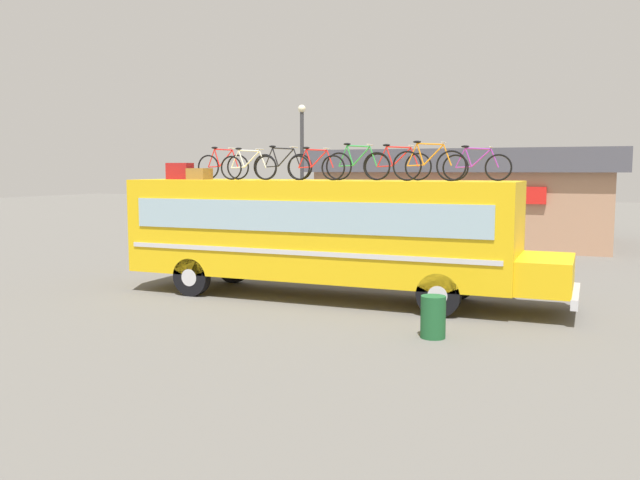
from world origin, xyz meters
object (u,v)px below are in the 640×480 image
object	(u,v)px
rooftop_bicycle_4	(316,166)
rooftop_bicycle_6	(397,165)
rooftop_bicycle_1	(223,166)
bus	(324,230)
rooftop_bicycle_5	(357,165)
trash_bin	(433,317)
luggage_bag_1	(180,171)
luggage_bag_2	(199,174)
street_lamp	(302,173)
rooftop_bicycle_8	(476,166)
rooftop_bicycle_2	(248,166)
rooftop_bicycle_7	(429,164)
rooftop_bicycle_3	(282,166)

from	to	relation	value
rooftop_bicycle_4	rooftop_bicycle_6	xyz separation A→B (m)	(1.98, 0.75, 0.03)
rooftop_bicycle_1	bus	bearing A→B (deg)	-1.32
rooftop_bicycle_5	trash_bin	xyz separation A→B (m)	(2.77, -3.20, -3.12)
bus	luggage_bag_1	world-z (taller)	luggage_bag_1
luggage_bag_2	street_lamp	world-z (taller)	street_lamp
rooftop_bicycle_8	bus	bearing A→B (deg)	-175.66
rooftop_bicycle_8	rooftop_bicycle_5	bearing A→B (deg)	-176.18
rooftop_bicycle_2	street_lamp	world-z (taller)	street_lamp
rooftop_bicycle_1	trash_bin	world-z (taller)	rooftop_bicycle_1
luggage_bag_2	rooftop_bicycle_7	distance (m)	6.56
bus	rooftop_bicycle_5	size ratio (longest dim) A/B	6.66
bus	street_lamp	size ratio (longest dim) A/B	2.03
luggage_bag_1	trash_bin	bearing A→B (deg)	-20.01
bus	luggage_bag_2	bearing A→B (deg)	-175.75
rooftop_bicycle_4	luggage_bag_2	bearing A→B (deg)	178.92
luggage_bag_2	rooftop_bicycle_8	world-z (taller)	rooftop_bicycle_8
bus	street_lamp	distance (m)	7.57
bus	luggage_bag_2	xyz separation A→B (m)	(-3.68, -0.27, 1.49)
rooftop_bicycle_3	street_lamp	xyz separation A→B (m)	(-2.40, 6.70, -0.22)
rooftop_bicycle_4	rooftop_bicycle_7	xyz separation A→B (m)	(2.98, -0.01, 0.04)
luggage_bag_1	rooftop_bicycle_7	bearing A→B (deg)	-1.44
street_lamp	rooftop_bicycle_4	bearing A→B (deg)	-63.39
bus	rooftop_bicycle_7	world-z (taller)	rooftop_bicycle_7
rooftop_bicycle_8	street_lamp	distance (m)	9.72
rooftop_bicycle_1	rooftop_bicycle_8	world-z (taller)	rooftop_bicycle_1
rooftop_bicycle_4	rooftop_bicycle_7	world-z (taller)	rooftop_bicycle_7
rooftop_bicycle_4	rooftop_bicycle_5	distance (m)	1.09
bus	rooftop_bicycle_1	distance (m)	3.56
rooftop_bicycle_1	rooftop_bicycle_3	size ratio (longest dim) A/B	0.95
street_lamp	rooftop_bicycle_8	bearing A→B (deg)	-39.86
rooftop_bicycle_3	rooftop_bicycle_4	distance (m)	1.05
trash_bin	street_lamp	size ratio (longest dim) A/B	0.15
luggage_bag_2	street_lamp	bearing A→B (deg)	88.84
rooftop_bicycle_2	trash_bin	size ratio (longest dim) A/B	1.98
rooftop_bicycle_2	street_lamp	bearing A→B (deg)	102.12
luggage_bag_2	street_lamp	size ratio (longest dim) A/B	0.10
rooftop_bicycle_3	rooftop_bicycle_8	size ratio (longest dim) A/B	1.03
rooftop_bicycle_1	trash_bin	bearing A→B (deg)	-25.10
rooftop_bicycle_3	trash_bin	xyz separation A→B (m)	(4.80, -2.93, -3.10)
bus	rooftop_bicycle_8	size ratio (longest dim) A/B	6.96
bus	rooftop_bicycle_7	xyz separation A→B (m)	(2.88, -0.35, 1.74)
rooftop_bicycle_8	trash_bin	xyz separation A→B (m)	(-0.25, -3.40, -3.08)
rooftop_bicycle_1	rooftop_bicycle_8	xyz separation A→B (m)	(7.04, 0.23, -0.02)
bus	luggage_bag_2	world-z (taller)	luggage_bag_2
rooftop_bicycle_3	rooftop_bicycle_7	world-z (taller)	rooftop_bicycle_7
rooftop_bicycle_6	rooftop_bicycle_7	world-z (taller)	rooftop_bicycle_7
bus	trash_bin	size ratio (longest dim) A/B	13.57
rooftop_bicycle_2	trash_bin	xyz separation A→B (m)	(5.72, -2.71, -3.08)
rooftop_bicycle_1	rooftop_bicycle_6	xyz separation A→B (m)	(5.00, 0.34, 0.01)
bus	trash_bin	world-z (taller)	bus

